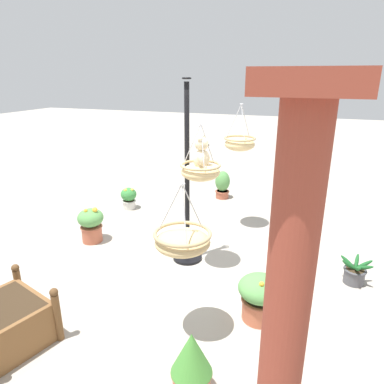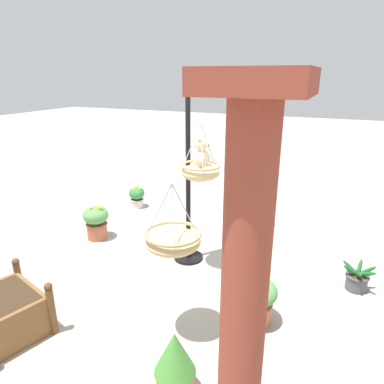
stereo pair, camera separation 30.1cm
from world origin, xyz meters
The scene contains 14 objects.
ground_plane centered at (0.00, 0.00, 0.00)m, with size 40.00×40.00×0.00m, color #A8A093.
display_pole_central centered at (-0.19, -0.06, 0.85)m, with size 0.44×0.44×2.65m.
hanging_basket_with_teddy centered at (-0.04, 0.19, 1.46)m, with size 0.55×0.55×0.76m.
teddy_bear centered at (-0.04, 0.21, 1.67)m, with size 0.32×0.29×0.47m.
hanging_basket_left_high centered at (-1.58, 0.38, 1.57)m, with size 0.54×0.54×0.79m.
hanging_basket_right_low centered at (1.35, 0.47, 1.13)m, with size 0.58×0.58×0.71m.
greenhouse_pillar_right centered at (2.75, 1.56, 1.31)m, with size 0.42×0.42×2.71m.
wooden_planter_box centered at (2.11, -1.23, 0.25)m, with size 1.04×1.05×0.63m.
potted_plant_fern_front centered at (2.00, 0.80, 0.33)m, with size 0.37×0.37×0.64m.
potted_plant_tall_leafy centered at (-0.35, 2.29, 0.15)m, with size 0.44×0.44×0.37m.
potted_plant_bushy_green centered at (-0.19, -1.79, 0.32)m, with size 0.43×0.43×0.63m.
potted_plant_small_succulent centered at (-3.04, -0.28, 0.32)m, with size 0.33×0.33×0.63m.
potted_plant_trailing_ivy centered at (-1.73, -1.95, 0.25)m, with size 0.33×0.33×0.47m.
potted_plant_broad_leaf centered at (0.81, 1.20, 0.30)m, with size 0.51×0.51×0.57m.
Camera 2 is at (4.08, 1.88, 2.69)m, focal length 32.23 mm.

